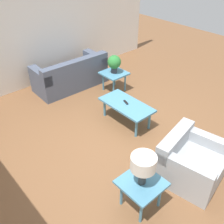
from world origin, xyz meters
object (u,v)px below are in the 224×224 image
at_px(potted_plant, 114,63).
at_px(table_lamp, 143,164).
at_px(side_table_plant, 114,75).
at_px(side_table_lamp, 141,186).
at_px(sofa, 71,76).
at_px(armchair, 190,162).
at_px(coffee_table, 126,106).

distance_m(potted_plant, table_lamp, 3.35).
bearing_deg(potted_plant, table_lamp, 144.30).
relative_size(side_table_plant, side_table_lamp, 1.00).
bearing_deg(sofa, side_table_plant, 130.59).
xyz_separation_m(armchair, table_lamp, (0.13, 0.98, 0.52)).
relative_size(armchair, table_lamp, 2.27).
relative_size(sofa, armchair, 1.69).
relative_size(sofa, potted_plant, 4.17).
bearing_deg(potted_plant, coffee_table, 148.52).
distance_m(side_table_plant, side_table_lamp, 3.35).
relative_size(sofa, side_table_plant, 3.22).
height_order(side_table_lamp, potted_plant, potted_plant).
height_order(armchair, side_table_plant, armchair).
bearing_deg(coffee_table, potted_plant, -31.48).
bearing_deg(armchair, coffee_table, 70.49).
distance_m(sofa, table_lamp, 3.81).
bearing_deg(side_table_plant, armchair, 161.21).
bearing_deg(sofa, table_lamp, 71.89).
bearing_deg(sofa, coffee_table, 91.00).
height_order(armchair, potted_plant, potted_plant).
distance_m(side_table_plant, table_lamp, 3.37).
bearing_deg(side_table_lamp, sofa, -19.67).
xyz_separation_m(sofa, armchair, (-3.69, 0.29, -0.01)).
relative_size(sofa, table_lamp, 3.84).
distance_m(armchair, side_table_lamp, 1.00).
height_order(coffee_table, potted_plant, potted_plant).
xyz_separation_m(armchair, side_table_plant, (2.85, -0.97, 0.12)).
bearing_deg(coffee_table, armchair, 171.03).
distance_m(armchair, coffee_table, 1.73).
bearing_deg(table_lamp, potted_plant, -35.70).
bearing_deg(side_table_plant, sofa, 39.03).
distance_m(coffee_table, table_lamp, 2.06).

